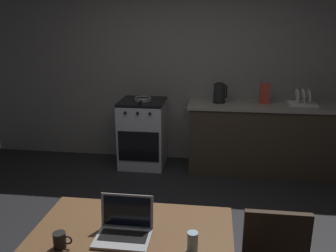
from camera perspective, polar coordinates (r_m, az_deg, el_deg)
The scene contains 12 objects.
ground_plane at distance 3.28m, azimuth -1.19°, elevation -19.67°, with size 12.00×12.00×0.00m, color black.
back_wall at distance 4.96m, azimuth 6.25°, elevation 9.06°, with size 6.40×0.10×2.61m, color gray.
kitchen_counter at distance 4.86m, azimuth 16.12°, elevation -1.85°, with size 2.16×0.64×0.92m.
stove_oven at distance 4.89m, azimuth -4.06°, elevation -1.13°, with size 0.60×0.62×0.92m.
dining_table at distance 2.23m, azimuth -6.13°, elevation -18.99°, with size 1.21×0.87×0.72m.
laptop at distance 2.18m, azimuth -7.07°, elevation -16.22°, with size 0.32×0.25×0.23m.
electric_kettle at distance 4.66m, azimuth 8.29°, elevation 5.28°, with size 0.18×0.16×0.26m.
frying_pan at distance 4.74m, azimuth -4.09°, elevation 4.36°, with size 0.23×0.40×0.05m.
coffee_mug at distance 2.16m, azimuth -17.00°, elevation -17.17°, with size 0.11×0.07×0.09m.
drinking_glass at distance 2.04m, azimuth 3.98°, elevation -18.13°, with size 0.06×0.06×0.12m.
cereal_box at distance 4.72m, azimuth 15.34°, elevation 5.06°, with size 0.13×0.05×0.26m.
dish_rack at distance 4.80m, azimuth 20.84°, elevation 3.75°, with size 0.34×0.26×0.21m.
Camera 1 is at (0.41, -2.62, 1.94)m, focal length 37.83 mm.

